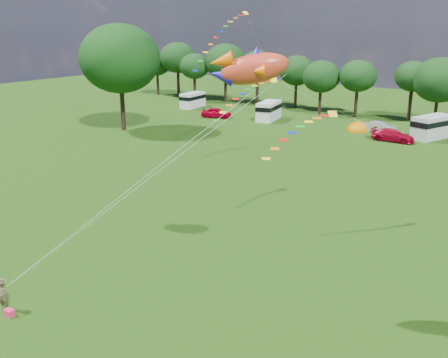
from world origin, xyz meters
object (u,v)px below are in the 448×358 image
Objects in this scene: campervan_b at (269,110)px; kite_flyer at (3,296)px; tent_orange at (358,131)px; car_c at (393,135)px; car_a at (216,113)px; campervan_c at (433,126)px; fish_kite at (248,69)px; campervan_a at (193,100)px; car_b at (380,127)px; big_tree at (120,59)px.

kite_flyer is at bearing -175.90° from campervan_b.
kite_flyer is at bearing -88.46° from tent_orange.
car_a is at bearing 89.79° from car_c.
campervan_b is at bearing 80.39° from car_c.
campervan_c is at bearing -99.27° from campervan_b.
car_a is 2.93× the size of kite_flyer.
tent_orange is (-8.77, -0.96, -1.44)m from campervan_c.
fish_kite is at bearing -157.03° from campervan_c.
fish_kite reaches higher than campervan_a.
campervan_c is (6.13, 0.48, 0.77)m from car_b.
fish_kite is (39.58, -45.34, 10.21)m from campervan_a.
campervan_a is at bearing 81.17° from car_c.
car_a is 0.79× the size of campervan_b.
campervan_b is at bearing 89.27° from car_b.
car_a is 1.37× the size of tent_orange.
kite_flyer is at bearing -174.76° from car_a.
campervan_c is 3.96× the size of kite_flyer.
campervan_b is 52.16m from kite_flyer.
campervan_a is 60.40m from kite_flyer.
campervan_a is 0.84× the size of campervan_c.
fish_kite is at bearing -144.16° from campervan_a.
fish_kite is (35.58, -26.14, 2.48)m from big_tree.
tent_orange is at bearing 97.35° from car_b.
kite_flyer is at bearing -171.90° from fish_kite.
big_tree is 21.96m from campervan_b.
fish_kite is at bearing -163.08° from campervan_b.
kite_flyer is (26.21, -33.10, -8.26)m from big_tree.
campervan_a reaches higher than car_b.
campervan_c is at bearing 6.24° from tent_orange.
kite_flyer is (-7.41, -51.18, -0.70)m from campervan_c.
campervan_c is (21.98, 1.09, 0.07)m from campervan_b.
kite_flyer is 15.86m from fish_kite.
campervan_c is (37.62, -1.12, 0.18)m from campervan_a.
car_b is 31.54m from campervan_a.
car_c is 1.33× the size of fish_kite.
big_tree is 21.09m from campervan_a.
campervan_a is (-4.00, 19.20, -7.74)m from big_tree.
car_b is at bearing 66.77° from kite_flyer.
car_c is at bearing 24.40° from big_tree.
campervan_c is at bearing -37.11° from car_c.
big_tree reaches higher than fish_kite.
fish_kite is at bearing -172.47° from car_b.
big_tree is 16.86m from car_a.
car_b is at bearing 71.98° from fish_kite.
campervan_a is (-34.33, 5.45, 0.57)m from car_c.
campervan_b is 3.71× the size of kite_flyer.
campervan_c is at bearing -101.26° from car_a.
car_c reaches higher than tent_orange.
car_b is (22.86, 3.66, -0.05)m from car_a.
campervan_a is (-31.49, 1.60, 0.59)m from car_b.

